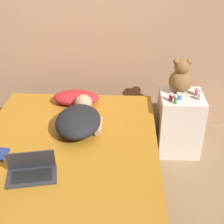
{
  "coord_description": "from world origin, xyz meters",
  "views": [
    {
      "loc": [
        0.47,
        -2.14,
        2.07
      ],
      "look_at": [
        0.37,
        0.23,
        0.69
      ],
      "focal_mm": 50.0,
      "sensor_mm": 36.0,
      "label": 1
    }
  ],
  "objects": [
    {
      "name": "bed",
      "position": [
        0.0,
        0.0,
        0.25
      ],
      "size": [
        1.57,
        1.85,
        0.51
      ],
      "color": "brown",
      "rests_on": "ground_plane"
    },
    {
      "name": "pillow",
      "position": [
        -0.02,
        0.71,
        0.57
      ],
      "size": [
        0.48,
        0.28,
        0.13
      ],
      "color": "red",
      "rests_on": "bed"
    },
    {
      "name": "bottle_red",
      "position": [
        0.93,
        0.55,
        0.68
      ],
      "size": [
        0.04,
        0.04,
        0.08
      ],
      "color": "#B72D2D",
      "rests_on": "nightstand"
    },
    {
      "name": "laptop",
      "position": [
        -0.19,
        -0.41,
        0.55
      ],
      "size": [
        0.39,
        0.27,
        0.2
      ],
      "rotation": [
        0.0,
        0.0,
        0.2
      ],
      "color": "#333338",
      "rests_on": "bed"
    },
    {
      "name": "bottle_pink",
      "position": [
        1.21,
        0.68,
        0.68
      ],
      "size": [
        0.06,
        0.06,
        0.08
      ],
      "color": "pink",
      "rests_on": "nightstand"
    },
    {
      "name": "bottle_green",
      "position": [
        0.96,
        0.49,
        0.69
      ],
      "size": [
        0.03,
        0.03,
        0.09
      ],
      "color": "#3D8E4C",
      "rests_on": "nightstand"
    },
    {
      "name": "nightstand",
      "position": [
        1.06,
        0.66,
        0.32
      ],
      "size": [
        0.43,
        0.44,
        0.64
      ],
      "color": "silver",
      "rests_on": "ground_plane"
    },
    {
      "name": "ground_plane",
      "position": [
        0.0,
        0.0,
        0.0
      ],
      "size": [
        12.0,
        12.0,
        0.0
      ],
      "primitive_type": "plane",
      "color": "#937551"
    },
    {
      "name": "bottle_white",
      "position": [
        1.21,
        0.58,
        0.68
      ],
      "size": [
        0.05,
        0.05,
        0.07
      ],
      "color": "white",
      "rests_on": "nightstand"
    },
    {
      "name": "person_lying",
      "position": [
        0.07,
        0.25,
        0.6
      ],
      "size": [
        0.42,
        0.7,
        0.19
      ],
      "rotation": [
        0.0,
        0.0,
        -0.01
      ],
      "color": "black",
      "rests_on": "bed"
    },
    {
      "name": "bottle_blue",
      "position": [
        1.01,
        0.58,
        0.67
      ],
      "size": [
        0.05,
        0.05,
        0.06
      ],
      "color": "#3866B2",
      "rests_on": "nightstand"
    },
    {
      "name": "wall_back",
      "position": [
        0.0,
        1.2,
        1.3
      ],
      "size": [
        8.0,
        0.06,
        2.6
      ],
      "color": "tan",
      "rests_on": "ground_plane"
    },
    {
      "name": "teddy_bear",
      "position": [
        1.04,
        0.74,
        0.8
      ],
      "size": [
        0.23,
        0.23,
        0.36
      ],
      "color": "brown",
      "rests_on": "nightstand"
    }
  ]
}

